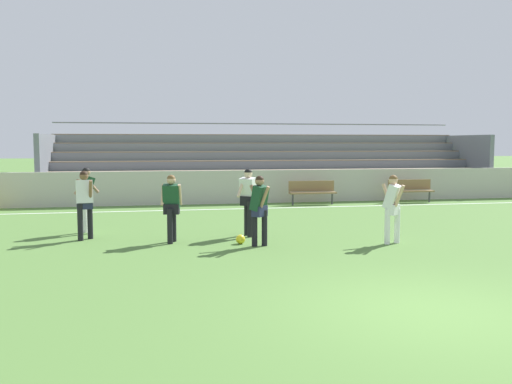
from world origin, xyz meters
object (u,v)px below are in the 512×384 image
at_px(player_white_pressing_high, 85,199).
at_px(soccer_ball, 240,239).
at_px(bleacher_stand, 272,164).
at_px(player_dark_challenging, 87,194).
at_px(bench_near_bin, 312,190).
at_px(player_white_deep_cover, 393,203).
at_px(bench_far_right, 410,189).
at_px(player_dark_overlapping, 171,203).
at_px(player_dark_on_ball, 260,205).
at_px(player_white_wide_right, 248,196).

bearing_deg(player_white_pressing_high, soccer_ball, -19.14).
relative_size(bleacher_stand, player_dark_challenging, 11.08).
xyz_separation_m(bench_near_bin, player_white_deep_cover, (-0.49, -8.22, 0.40)).
distance_m(bench_near_bin, player_white_pressing_high, 9.93).
bearing_deg(player_dark_challenging, player_white_deep_cover, -21.85).
relative_size(bench_far_right, player_dark_overlapping, 1.12).
bearing_deg(bench_near_bin, bleacher_stand, 102.56).
distance_m(bleacher_stand, player_white_deep_cover, 11.82).
height_order(bench_near_bin, player_dark_overlapping, player_dark_overlapping).
distance_m(player_dark_on_ball, player_white_pressing_high, 4.32).
xyz_separation_m(bench_far_right, player_dark_overlapping, (-9.60, -7.15, 0.40)).
xyz_separation_m(player_white_wide_right, soccer_ball, (-0.37, -1.02, -0.91)).
xyz_separation_m(bench_far_right, player_white_pressing_high, (-11.65, -6.36, 0.46)).
distance_m(bench_far_right, player_dark_overlapping, 11.98).
bearing_deg(bench_far_right, bleacher_stand, 143.42).
bearing_deg(soccer_ball, player_white_pressing_high, 160.86).
xyz_separation_m(player_white_deep_cover, soccer_ball, (-3.50, 0.60, -0.84)).
relative_size(bench_near_bin, soccer_ball, 8.18).
bearing_deg(player_dark_on_ball, player_white_wide_right, 90.92).
bearing_deg(soccer_ball, player_dark_challenging, 148.27).
xyz_separation_m(player_dark_on_ball, player_white_deep_cover, (3.12, -0.26, -0.00)).
xyz_separation_m(bench_far_right, player_white_deep_cover, (-4.53, -8.22, 0.40)).
bearing_deg(player_white_pressing_high, player_dark_overlapping, -21.17).
bearing_deg(player_white_wide_right, player_dark_challenging, 162.80).
xyz_separation_m(bleacher_stand, bench_near_bin, (0.80, -3.59, -0.89)).
height_order(player_white_wide_right, soccer_ball, player_white_wide_right).
distance_m(bench_far_right, player_dark_challenging, 12.88).
relative_size(player_dark_overlapping, player_dark_challenging, 0.94).
bearing_deg(soccer_ball, player_white_wide_right, 70.37).
bearing_deg(player_dark_challenging, bench_near_bin, 34.81).
bearing_deg(bleacher_stand, bench_far_right, -36.58).
xyz_separation_m(bleacher_stand, player_dark_overlapping, (-4.77, -10.74, -0.48)).
relative_size(player_white_deep_cover, soccer_ball, 7.32).
bearing_deg(player_dark_challenging, soccer_ball, -31.73).
relative_size(bleacher_stand, player_dark_on_ball, 11.81).
bearing_deg(player_white_pressing_high, player_dark_challenging, 93.39).
height_order(bleacher_stand, soccer_ball, bleacher_stand).
bearing_deg(bench_near_bin, player_white_wide_right, -118.86).
relative_size(bench_near_bin, player_white_pressing_high, 1.07).
relative_size(bench_near_bin, player_dark_overlapping, 1.12).
height_order(bench_far_right, player_white_deep_cover, player_white_deep_cover).
bearing_deg(player_dark_challenging, player_white_pressing_high, -86.61).
bearing_deg(player_dark_overlapping, bleacher_stand, 66.08).
height_order(player_dark_on_ball, player_dark_overlapping, player_dark_on_ball).
xyz_separation_m(player_white_deep_cover, player_dark_challenging, (-7.18, 2.88, 0.08)).
bearing_deg(player_dark_overlapping, bench_far_right, 36.69).
height_order(player_white_wide_right, player_dark_challenging, player_dark_challenging).
relative_size(player_dark_on_ball, player_dark_overlapping, 1.00).
height_order(player_dark_on_ball, player_white_deep_cover, player_dark_on_ball).
bearing_deg(bench_near_bin, soccer_ball, -117.70).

